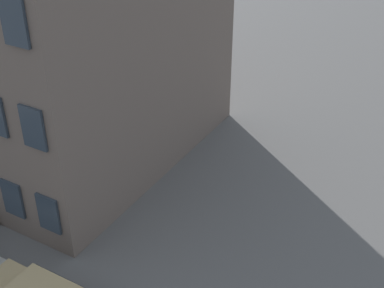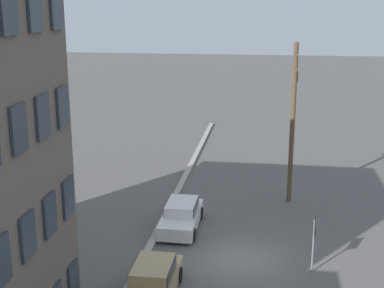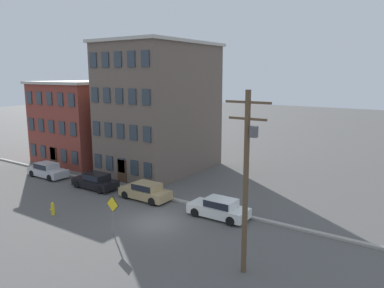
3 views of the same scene
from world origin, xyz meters
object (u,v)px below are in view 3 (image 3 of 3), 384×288
object	(u,v)px
fire_hydrant	(53,208)
car_white	(219,208)
caution_sign	(113,209)
utility_pole	(247,174)
car_silver	(47,170)
car_black	(96,181)
car_tan	(146,191)

from	to	relation	value
fire_hydrant	car_white	bearing A→B (deg)	31.73
caution_sign	fire_hydrant	world-z (taller)	caution_sign
car_white	utility_pole	bearing A→B (deg)	-49.86
car_silver	car_white	size ratio (longest dim) A/B	1.00
car_black	car_tan	xyz separation A→B (m)	(5.71, 0.29, 0.00)
caution_sign	utility_pole	distance (m)	9.50
car_white	fire_hydrant	size ratio (longest dim) A/B	4.58
caution_sign	utility_pole	world-z (taller)	utility_pole
utility_pole	fire_hydrant	distance (m)	16.01
car_white	fire_hydrant	bearing A→B (deg)	-148.27
car_silver	car_tan	world-z (taller)	same
car_tan	fire_hydrant	bearing A→B (deg)	-117.71
car_black	car_white	size ratio (longest dim) A/B	1.00
car_black	car_white	world-z (taller)	same
car_black	fire_hydrant	world-z (taller)	car_black
car_tan	car_white	distance (m)	7.00
car_silver	car_black	distance (m)	6.99
fire_hydrant	caution_sign	bearing A→B (deg)	-1.24
car_white	caution_sign	xyz separation A→B (m)	(-3.92, -6.56, 1.06)
car_black	caution_sign	world-z (taller)	caution_sign
car_silver	utility_pole	size ratio (longest dim) A/B	0.47
utility_pole	fire_hydrant	size ratio (longest dim) A/B	9.85
car_silver	fire_hydrant	size ratio (longest dim) A/B	4.58
car_silver	car_black	world-z (taller)	same
car_tan	utility_pole	distance (m)	13.97
car_silver	car_tan	size ratio (longest dim) A/B	1.00
car_white	caution_sign	bearing A→B (deg)	-120.89
car_silver	fire_hydrant	bearing A→B (deg)	-33.07
car_silver	car_tan	distance (m)	12.70
car_white	utility_pole	xyz separation A→B (m)	(4.87, -5.78, 4.56)
car_silver	car_black	bearing A→B (deg)	0.65
car_black	caution_sign	xyz separation A→B (m)	(8.78, -6.28, 1.06)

